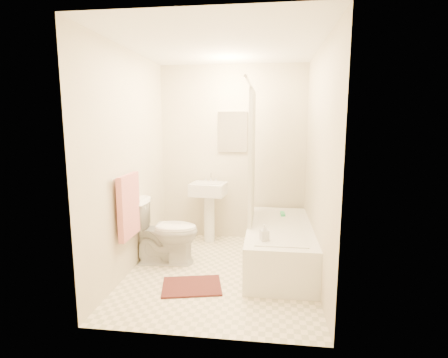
# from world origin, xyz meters

# --- Properties ---
(floor) EXTENTS (2.40, 2.40, 0.00)m
(floor) POSITION_xyz_m (0.00, 0.00, 0.00)
(floor) COLOR beige
(floor) RESTS_ON ground
(ceiling) EXTENTS (2.40, 2.40, 0.00)m
(ceiling) POSITION_xyz_m (0.00, 0.00, 2.40)
(ceiling) COLOR white
(ceiling) RESTS_ON ground
(wall_back) EXTENTS (2.00, 0.02, 2.40)m
(wall_back) POSITION_xyz_m (0.00, 1.20, 1.20)
(wall_back) COLOR beige
(wall_back) RESTS_ON ground
(wall_left) EXTENTS (0.02, 2.40, 2.40)m
(wall_left) POSITION_xyz_m (-1.00, 0.00, 1.20)
(wall_left) COLOR beige
(wall_left) RESTS_ON ground
(wall_right) EXTENTS (0.02, 2.40, 2.40)m
(wall_right) POSITION_xyz_m (1.00, 0.00, 1.20)
(wall_right) COLOR beige
(wall_right) RESTS_ON ground
(mirror) EXTENTS (0.40, 0.03, 0.55)m
(mirror) POSITION_xyz_m (0.00, 1.18, 1.50)
(mirror) COLOR white
(mirror) RESTS_ON wall_back
(curtain_rod) EXTENTS (0.03, 1.70, 0.03)m
(curtain_rod) POSITION_xyz_m (0.30, 0.10, 2.00)
(curtain_rod) COLOR silver
(curtain_rod) RESTS_ON wall_back
(shower_curtain) EXTENTS (0.04, 0.80, 1.55)m
(shower_curtain) POSITION_xyz_m (0.30, 0.50, 1.22)
(shower_curtain) COLOR silver
(shower_curtain) RESTS_ON curtain_rod
(towel_bar) EXTENTS (0.02, 0.60, 0.02)m
(towel_bar) POSITION_xyz_m (-0.96, -0.25, 1.10)
(towel_bar) COLOR silver
(towel_bar) RESTS_ON wall_left
(towel) EXTENTS (0.06, 0.45, 0.66)m
(towel) POSITION_xyz_m (-0.93, -0.25, 0.78)
(towel) COLOR #CC7266
(towel) RESTS_ON towel_bar
(toilet_paper) EXTENTS (0.11, 0.12, 0.12)m
(toilet_paper) POSITION_xyz_m (-0.93, 0.12, 0.70)
(toilet_paper) COLOR white
(toilet_paper) RESTS_ON wall_left
(toilet) EXTENTS (0.81, 0.50, 0.75)m
(toilet) POSITION_xyz_m (-0.68, 0.19, 0.38)
(toilet) COLOR silver
(toilet) RESTS_ON floor
(sink) EXTENTS (0.50, 0.42, 0.90)m
(sink) POSITION_xyz_m (-0.30, 0.95, 0.45)
(sink) COLOR white
(sink) RESTS_ON floor
(bathtub) EXTENTS (0.73, 1.66, 0.47)m
(bathtub) POSITION_xyz_m (0.64, 0.30, 0.23)
(bathtub) COLOR white
(bathtub) RESTS_ON floor
(bath_mat) EXTENTS (0.66, 0.56, 0.02)m
(bath_mat) POSITION_xyz_m (-0.24, -0.40, 0.01)
(bath_mat) COLOR #552E1E
(bath_mat) RESTS_ON floor
(soap_bottle) EXTENTS (0.10, 0.10, 0.17)m
(soap_bottle) POSITION_xyz_m (0.47, -0.26, 0.55)
(soap_bottle) COLOR silver
(soap_bottle) RESTS_ON bathtub
(scrub_brush) EXTENTS (0.06, 0.18, 0.04)m
(scrub_brush) POSITION_xyz_m (0.69, 0.73, 0.49)
(scrub_brush) COLOR #38BD65
(scrub_brush) RESTS_ON bathtub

